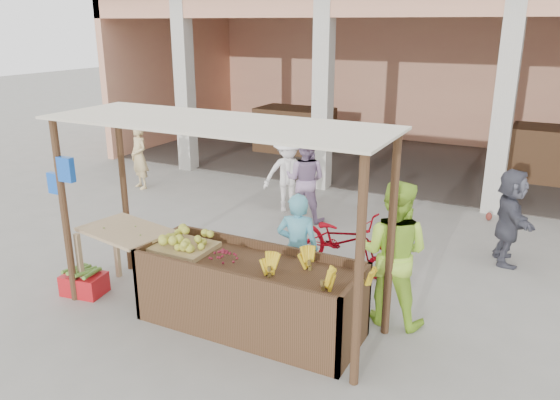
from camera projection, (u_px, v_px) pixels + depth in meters
The scene contains 19 objects.
ground at pixel (215, 316), 6.64m from camera, with size 60.00×60.00×0.00m, color gray.
market_building at pixel (415, 53), 13.33m from camera, with size 14.40×6.40×4.20m.
fruit_stall at pixel (249, 296), 6.30m from camera, with size 2.60×0.95×0.80m, color #503220.
stall_awning at pixel (210, 157), 6.08m from camera, with size 4.09×1.35×2.39m.
banana_heap at pixel (314, 270), 5.80m from camera, with size 1.08×0.59×0.20m, color gold, non-canonical shape.
melon_tray at pixel (184, 243), 6.54m from camera, with size 0.69×0.59×0.19m.
berry_heap at pixel (224, 255), 6.27m from camera, with size 0.39×0.32×0.12m, color maroon.
side_table at pixel (127, 240), 6.95m from camera, with size 1.25×0.95×0.92m.
papaya_pile at pixel (125, 221), 6.87m from camera, with size 0.74×0.42×0.21m, color #3D832B, non-canonical shape.
red_crate at pixel (84, 284), 7.17m from camera, with size 0.53×0.38×0.27m, color red.
plantain_bundle at pixel (83, 271), 7.11m from camera, with size 0.43×0.30×0.09m, color #5B8C33, non-canonical shape.
produce_sacks at pixel (501, 206), 9.72m from camera, with size 0.77×0.48×0.59m.
vendor_blue at pixel (297, 245), 6.77m from camera, with size 0.58×0.42×1.54m, color #58AFC9.
vendor_green at pixel (393, 249), 6.28m from camera, with size 0.89×0.51×1.84m, color #A7DC39.
motorcycle at pixel (340, 239), 7.83m from camera, with size 1.72×0.59×0.90m, color #94030E.
shopper_a at pixel (288, 171), 10.15m from camera, with size 0.99×0.50×1.54m, color white.
shopper_d at pixel (510, 214), 7.92m from camera, with size 1.40×0.57×1.51m, color #454551.
shopper_e at pixel (139, 155), 11.59m from camera, with size 0.53×0.40×1.44m, color #DCBD7E.
shopper_f at pixel (305, 176), 9.63m from camera, with size 0.81×0.47×1.66m, color #97799F.
Camera 1 is at (3.39, -4.86, 3.41)m, focal length 35.00 mm.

